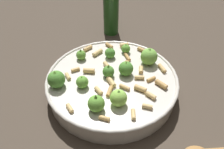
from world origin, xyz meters
The scene contains 3 objects.
ground_plane centered at (0.00, 0.00, 0.00)m, with size 2.40×2.40×0.00m, color #42382D.
cooking_pan centered at (0.00, 0.00, 0.03)m, with size 0.34×0.34×0.10m.
olive_oil_bottle centered at (0.30, -0.05, 0.10)m, with size 0.05×0.05×0.24m.
Camera 1 is at (-0.43, 0.07, 0.43)m, focal length 36.16 mm.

